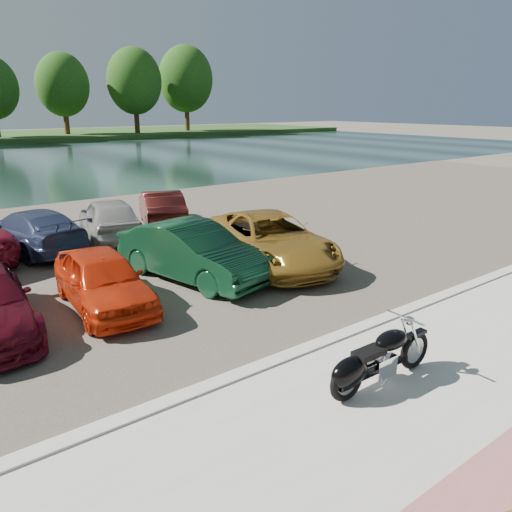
% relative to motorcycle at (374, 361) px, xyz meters
% --- Properties ---
extents(ground, '(200.00, 200.00, 0.00)m').
position_rel_motorcycle_xyz_m(ground, '(1.32, -0.39, -0.56)').
color(ground, '#595447').
rests_on(ground, ground).
extents(promenade, '(60.00, 6.00, 0.10)m').
position_rel_motorcycle_xyz_m(promenade, '(1.32, -1.39, -0.51)').
color(promenade, '#B5B2AA').
rests_on(promenade, ground).
extents(kerb, '(60.00, 0.30, 0.14)m').
position_rel_motorcycle_xyz_m(kerb, '(1.32, 1.61, -0.49)').
color(kerb, '#B5B2AA').
rests_on(kerb, ground).
extents(parking_lot, '(60.00, 18.00, 0.04)m').
position_rel_motorcycle_xyz_m(parking_lot, '(1.32, 10.61, -0.54)').
color(parking_lot, '#454138').
rests_on(parking_lot, ground).
extents(motorcycle, '(2.33, 0.75, 1.05)m').
position_rel_motorcycle_xyz_m(motorcycle, '(0.00, 0.00, 0.00)').
color(motorcycle, black).
rests_on(motorcycle, promenade).
extents(car_4, '(1.84, 3.96, 1.32)m').
position_rel_motorcycle_xyz_m(car_4, '(-2.11, 5.99, 0.14)').
color(car_4, red).
rests_on(car_4, parking_lot).
extents(car_5, '(2.51, 4.75, 1.49)m').
position_rel_motorcycle_xyz_m(car_5, '(0.48, 6.43, 0.22)').
color(car_5, '#0E361F').
rests_on(car_5, parking_lot).
extents(car_6, '(3.60, 5.66, 1.46)m').
position_rel_motorcycle_xyz_m(car_6, '(2.91, 6.21, 0.21)').
color(car_6, olive).
rests_on(car_6, parking_lot).
extents(car_11, '(2.71, 4.85, 1.33)m').
position_rel_motorcycle_xyz_m(car_11, '(-2.17, 11.73, 0.14)').
color(car_11, navy).
rests_on(car_11, parking_lot).
extents(car_12, '(2.52, 4.47, 1.43)m').
position_rel_motorcycle_xyz_m(car_12, '(0.35, 11.80, 0.20)').
color(car_12, '#A2A19D').
rests_on(car_12, parking_lot).
extents(car_13, '(2.74, 4.32, 1.34)m').
position_rel_motorcycle_xyz_m(car_13, '(2.67, 12.48, 0.15)').
color(car_13, '#411211').
rests_on(car_13, parking_lot).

